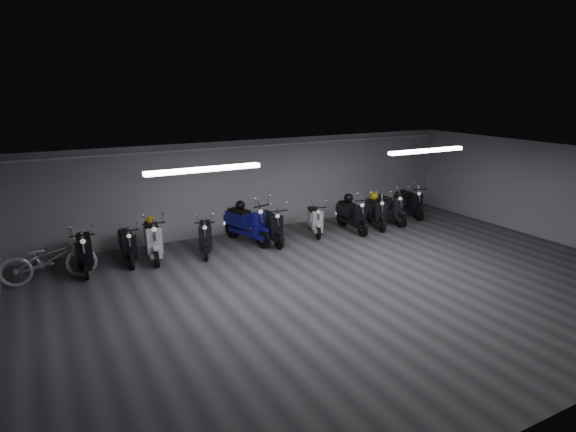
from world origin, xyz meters
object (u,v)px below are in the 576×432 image
scooter_6 (315,215)px  helmet_3 (240,205)px  scooter_1 (127,239)px  helmet_2 (348,198)px  scooter_0 (84,245)px  bicycle (48,254)px  scooter_8 (376,207)px  helmet_0 (374,196)px  scooter_4 (247,218)px  scooter_3 (205,231)px  scooter_2 (152,233)px  scooter_7 (352,210)px  helmet_1 (151,220)px  scooter_5 (270,220)px  scooter_9 (388,203)px  scooter_10 (410,198)px

scooter_6 → helmet_3: 2.33m
scooter_1 → helmet_3: 3.27m
helmet_2 → scooter_0: bearing=179.5°
scooter_1 → helmet_2: scooter_1 is taller
scooter_0 → bicycle: bearing=-155.6°
scooter_8 → helmet_0: size_ratio=6.36×
scooter_4 → scooter_1: bearing=163.1°
scooter_3 → scooter_8: 5.59m
scooter_3 → scooter_8: bearing=16.8°
scooter_2 → scooter_7: 6.02m
helmet_3 → scooter_4: bearing=-72.9°
helmet_0 → helmet_1: 6.99m
scooter_5 → scooter_8: scooter_5 is taller
scooter_0 → scooter_7: bearing=2.8°
scooter_6 → helmet_0: size_ratio=5.79×
scooter_3 → scooter_4: bearing=30.4°
scooter_3 → scooter_6: scooter_3 is taller
scooter_9 → helmet_3: 5.01m
scooter_2 → scooter_8: scooter_2 is taller
scooter_6 → helmet_0: bearing=18.8°
scooter_3 → helmet_1: scooter_3 is taller
scooter_3 → scooter_4: size_ratio=0.84×
scooter_7 → scooter_1: bearing=-179.8°
scooter_9 → helmet_2: bearing=173.9°
scooter_3 → helmet_2: size_ratio=5.84×
scooter_5 → scooter_10: (5.46, 0.30, -0.01)m
scooter_9 → helmet_1: (-7.52, 0.48, 0.31)m
scooter_3 → helmet_2: bearing=19.6°
scooter_8 → scooter_10: (1.80, 0.46, 0.01)m
scooter_7 → scooter_4: bearing=176.2°
helmet_0 → scooter_4: bearing=177.0°
scooter_0 → scooter_9: (9.21, -0.16, 0.00)m
scooter_4 → scooter_7: bearing=-24.9°
helmet_3 → scooter_1: bearing=-175.1°
scooter_5 → helmet_3: (-0.67, 0.57, 0.40)m
scooter_2 → scooter_4: (2.67, 0.07, 0.05)m
scooter_2 → scooter_5: 3.27m
scooter_5 → helmet_2: size_ratio=6.22×
helmet_0 → helmet_3: 4.45m
bicycle → helmet_2: bicycle is taller
scooter_0 → scooter_4: (4.33, 0.13, 0.08)m
bicycle → helmet_3: size_ratio=7.44×
scooter_0 → bicycle: size_ratio=0.88×
scooter_4 → scooter_10: bearing=-17.1°
scooter_7 → helmet_3: bearing=172.1°
bicycle → helmet_0: 9.46m
scooter_6 → scooter_9: size_ratio=0.88×
scooter_6 → scooter_9: scooter_9 is taller
scooter_6 → scooter_9: (2.73, -0.10, 0.08)m
scooter_3 → helmet_1: bearing=179.2°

